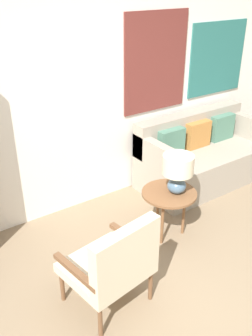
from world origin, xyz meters
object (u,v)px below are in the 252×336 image
(armchair, at_px, (115,262))
(couch, at_px, (201,157))
(side_table, at_px, (169,196))
(table_lamp, at_px, (178,170))

(armchair, height_order, couch, couch)
(armchair, bearing_deg, side_table, 27.22)
(table_lamp, bearing_deg, side_table, 141.13)
(couch, relative_size, side_table, 3.08)
(side_table, bearing_deg, armchair, -152.78)
(armchair, bearing_deg, table_lamp, 24.07)
(couch, height_order, side_table, couch)
(side_table, height_order, table_lamp, table_lamp)
(armchair, distance_m, side_table, 1.11)
(couch, xyz_separation_m, table_lamp, (-1.06, -0.70, 0.43))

